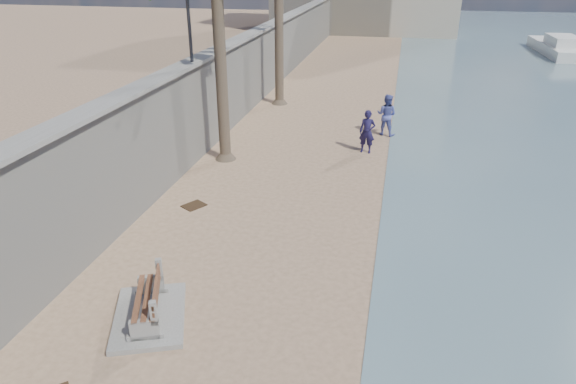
{
  "coord_description": "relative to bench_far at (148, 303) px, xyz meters",
  "views": [
    {
      "loc": [
        2.21,
        -5.36,
        7.03
      ],
      "look_at": [
        -0.5,
        7.0,
        1.2
      ],
      "focal_mm": 32.0,
      "sensor_mm": 36.0,
      "label": 1
    }
  ],
  "objects": [
    {
      "name": "person_a",
      "position": [
        3.69,
        11.27,
        0.57
      ],
      "size": [
        0.74,
        0.54,
        1.93
      ],
      "primitive_type": "imported",
      "rotation": [
        0.0,
        0.0,
        -0.1
      ],
      "color": "#1A153B",
      "rests_on": "ground_plane"
    },
    {
      "name": "seawall",
      "position": [
        -2.65,
        17.39,
        1.36
      ],
      "size": [
        0.45,
        70.0,
        3.5
      ],
      "primitive_type": "cube",
      "color": "gray",
      "rests_on": "ground_plane"
    },
    {
      "name": "debris_c",
      "position": [
        -1.13,
        5.3,
        -0.37
      ],
      "size": [
        0.8,
        0.84,
        0.03
      ],
      "primitive_type": "cube",
      "rotation": [
        0.0,
        0.0,
        1.01
      ],
      "color": "#382616",
      "rests_on": "ground_plane"
    },
    {
      "name": "yacht_far",
      "position": [
        16.65,
        37.11,
        -0.04
      ],
      "size": [
        2.85,
        8.98,
        1.5
      ],
      "primitive_type": null,
      "rotation": [
        0.0,
        0.0,
        1.61
      ],
      "color": "silver",
      "rests_on": "bay_water"
    },
    {
      "name": "person_b",
      "position": [
        4.32,
        13.64,
        0.59
      ],
      "size": [
        1.12,
        0.98,
        1.96
      ],
      "primitive_type": "imported",
      "rotation": [
        0.0,
        0.0,
        2.84
      ],
      "color": "#535CAD",
      "rests_on": "ground_plane"
    },
    {
      "name": "bench_far",
      "position": [
        0.0,
        0.0,
        0.0
      ],
      "size": [
        2.13,
        2.51,
        0.89
      ],
      "color": "gray",
      "rests_on": "ground_plane"
    },
    {
      "name": "wall_cap",
      "position": [
        -2.65,
        17.39,
        3.16
      ],
      "size": [
        0.8,
        70.0,
        0.12
      ],
      "primitive_type": "cube",
      "color": "gray",
      "rests_on": "seawall"
    }
  ]
}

